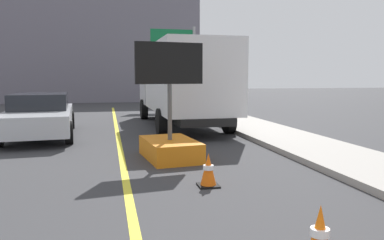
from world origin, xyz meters
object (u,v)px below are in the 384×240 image
(box_truck, at_px, (182,82))
(traffic_cone_near_sign, at_px, (320,237))
(arrow_board_trailer, at_px, (170,138))
(highway_guide_sign, at_px, (182,52))
(pickup_car, at_px, (40,115))
(traffic_cone_mid_lane, at_px, (208,170))

(box_truck, distance_m, traffic_cone_near_sign, 11.14)
(arrow_board_trailer, height_order, box_truck, box_truck)
(highway_guide_sign, bearing_deg, pickup_car, -123.50)
(highway_guide_sign, height_order, traffic_cone_near_sign, highway_guide_sign)
(traffic_cone_mid_lane, bearing_deg, traffic_cone_near_sign, -83.47)
(pickup_car, distance_m, highway_guide_sign, 12.34)
(highway_guide_sign, xyz_separation_m, traffic_cone_near_sign, (-2.46, -19.64, -3.10))
(pickup_car, relative_size, traffic_cone_near_sign, 8.09)
(highway_guide_sign, distance_m, traffic_cone_near_sign, 20.03)
(highway_guide_sign, relative_size, traffic_cone_near_sign, 7.64)
(arrow_board_trailer, xyz_separation_m, traffic_cone_near_sign, (0.63, -5.35, -0.16))
(traffic_cone_mid_lane, bearing_deg, box_truck, 82.11)
(traffic_cone_near_sign, bearing_deg, arrow_board_trailer, 96.73)
(arrow_board_trailer, distance_m, pickup_car, 5.54)
(pickup_car, xyz_separation_m, traffic_cone_mid_lane, (3.84, -6.62, -0.41))
(pickup_car, relative_size, highway_guide_sign, 1.06)
(arrow_board_trailer, relative_size, pickup_car, 0.51)
(box_truck, bearing_deg, traffic_cone_near_sign, -94.02)
(box_truck, height_order, highway_guide_sign, highway_guide_sign)
(arrow_board_trailer, xyz_separation_m, traffic_cone_mid_lane, (0.29, -2.37, -0.19))
(arrow_board_trailer, bearing_deg, traffic_cone_near_sign, -83.27)
(highway_guide_sign, bearing_deg, traffic_cone_near_sign, -97.14)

